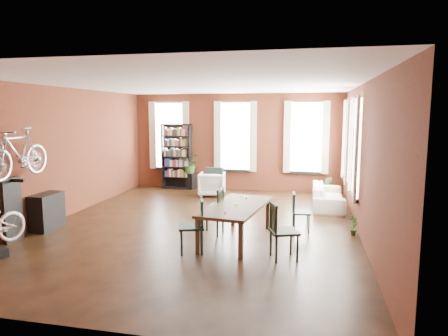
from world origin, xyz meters
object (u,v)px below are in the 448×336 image
(white_armchair, at_px, (212,183))
(cream_sofa, at_px, (328,192))
(dining_chair_d, at_px, (301,212))
(dining_chair_b, at_px, (212,211))
(bookshelf, at_px, (177,156))
(dining_chair_c, at_px, (284,231))
(plant_stand, at_px, (191,181))
(console_table, at_px, (47,211))
(dining_chair_a, at_px, (191,226))
(dining_table, at_px, (236,223))

(white_armchair, distance_m, cream_sofa, 3.57)
(dining_chair_d, distance_m, cream_sofa, 2.55)
(dining_chair_b, xyz_separation_m, bookshelf, (-2.42, 4.80, 0.60))
(white_armchair, bearing_deg, dining_chair_d, 124.10)
(bookshelf, relative_size, cream_sofa, 1.06)
(dining_chair_c, relative_size, dining_chair_d, 1.21)
(dining_chair_d, distance_m, plant_stand, 5.62)
(dining_chair_d, relative_size, console_table, 1.05)
(dining_chair_c, distance_m, cream_sofa, 4.36)
(dining_chair_d, xyz_separation_m, cream_sofa, (0.67, 2.46, -0.01))
(dining_chair_b, height_order, plant_stand, dining_chair_b)
(dining_chair_a, relative_size, console_table, 1.24)
(dining_table, xyz_separation_m, plant_stand, (-2.51, 5.11, -0.10))
(dining_chair_b, height_order, dining_chair_c, dining_chair_c)
(cream_sofa, relative_size, plant_stand, 3.89)
(dining_chair_a, xyz_separation_m, cream_sofa, (2.63, 4.27, -0.09))
(dining_chair_c, bearing_deg, bookshelf, 13.76)
(bookshelf, bearing_deg, dining_chair_a, -68.79)
(dining_chair_b, height_order, white_armchair, dining_chair_b)
(plant_stand, bearing_deg, dining_table, -63.84)
(dining_table, distance_m, dining_chair_b, 0.68)
(dining_chair_b, bearing_deg, plant_stand, -152.43)
(dining_chair_d, height_order, white_armchair, dining_chair_d)
(dining_chair_c, bearing_deg, plant_stand, 10.35)
(dining_chair_c, height_order, bookshelf, bookshelf)
(dining_chair_a, bearing_deg, dining_table, 123.51)
(dining_chair_c, distance_m, console_table, 5.35)
(dining_chair_c, bearing_deg, dining_chair_a, 70.25)
(dining_chair_c, bearing_deg, console_table, 61.63)
(dining_table, relative_size, white_armchair, 2.69)
(dining_chair_b, distance_m, bookshelf, 5.41)
(dining_chair_a, height_order, cream_sofa, dining_chair_a)
(bookshelf, bearing_deg, dining_chair_c, -55.98)
(dining_chair_c, bearing_deg, dining_table, 29.92)
(dining_table, height_order, console_table, console_table)
(bookshelf, distance_m, white_armchair, 1.88)
(dining_table, height_order, dining_chair_b, dining_chair_b)
(dining_table, height_order, cream_sofa, cream_sofa)
(dining_chair_d, height_order, console_table, dining_chair_d)
(dining_chair_a, height_order, white_armchair, dining_chair_a)
(white_armchair, bearing_deg, bookshelf, -39.76)
(dining_table, xyz_separation_m, dining_chair_b, (-0.59, 0.31, 0.13))
(dining_chair_c, xyz_separation_m, bookshelf, (-4.02, 5.96, 0.59))
(dining_table, xyz_separation_m, cream_sofa, (1.94, 3.41, 0.04))
(dining_chair_c, xyz_separation_m, dining_chair_d, (0.26, 1.79, -0.09))
(dining_chair_a, distance_m, console_table, 3.68)
(console_table, relative_size, plant_stand, 1.49)
(console_table, bearing_deg, dining_chair_c, -8.11)
(bookshelf, xyz_separation_m, plant_stand, (0.50, 0.00, -0.83))
(dining_table, height_order, plant_stand, dining_table)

